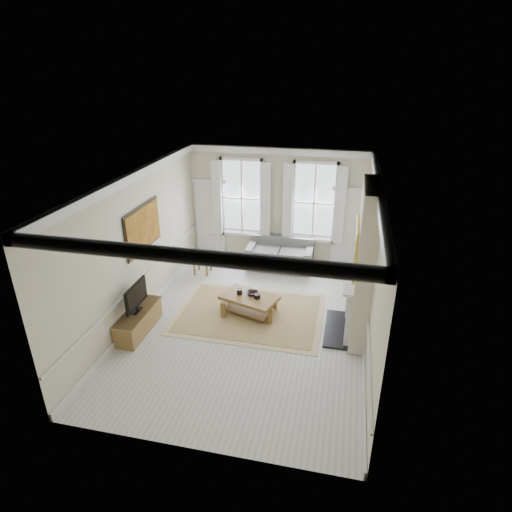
% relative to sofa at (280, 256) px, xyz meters
% --- Properties ---
extents(floor, '(7.20, 7.20, 0.00)m').
position_rel_sofa_xyz_m(floor, '(-0.19, -3.11, -0.36)').
color(floor, '#B7B5AD').
rests_on(floor, ground).
extents(ceiling, '(7.20, 7.20, 0.00)m').
position_rel_sofa_xyz_m(ceiling, '(-0.19, -3.11, 3.04)').
color(ceiling, white).
rests_on(ceiling, back_wall).
extents(back_wall, '(5.20, 0.00, 5.20)m').
position_rel_sofa_xyz_m(back_wall, '(-0.19, 0.49, 1.34)').
color(back_wall, beige).
rests_on(back_wall, floor).
extents(left_wall, '(0.00, 7.20, 7.20)m').
position_rel_sofa_xyz_m(left_wall, '(-2.79, -3.11, 1.34)').
color(left_wall, beige).
rests_on(left_wall, floor).
extents(right_wall, '(0.00, 7.20, 7.20)m').
position_rel_sofa_xyz_m(right_wall, '(2.41, -3.11, 1.34)').
color(right_wall, beige).
rests_on(right_wall, floor).
extents(window_left, '(1.26, 0.20, 2.20)m').
position_rel_sofa_xyz_m(window_left, '(-1.24, 0.44, 1.54)').
color(window_left, '#B2BCC6').
rests_on(window_left, back_wall).
extents(window_right, '(1.26, 0.20, 2.20)m').
position_rel_sofa_xyz_m(window_right, '(0.86, 0.44, 1.54)').
color(window_right, '#B2BCC6').
rests_on(window_right, back_wall).
extents(door_left, '(0.90, 0.08, 2.30)m').
position_rel_sofa_xyz_m(door_left, '(-2.24, 0.45, 0.79)').
color(door_left, silver).
rests_on(door_left, floor).
extents(door_right, '(0.90, 0.08, 2.30)m').
position_rel_sofa_xyz_m(door_right, '(1.86, 0.45, 0.79)').
color(door_right, silver).
rests_on(door_right, floor).
extents(painting, '(0.05, 1.66, 1.06)m').
position_rel_sofa_xyz_m(painting, '(-2.75, -2.81, 1.69)').
color(painting, '#B1821E').
rests_on(painting, left_wall).
extents(chimney_breast, '(0.35, 1.70, 3.38)m').
position_rel_sofa_xyz_m(chimney_breast, '(2.23, -2.91, 1.34)').
color(chimney_breast, beige).
rests_on(chimney_breast, floor).
extents(hearth, '(0.55, 1.50, 0.05)m').
position_rel_sofa_xyz_m(hearth, '(1.81, -2.91, -0.34)').
color(hearth, black).
rests_on(hearth, floor).
extents(fireplace, '(0.21, 1.45, 1.33)m').
position_rel_sofa_xyz_m(fireplace, '(2.01, -2.91, 0.37)').
color(fireplace, silver).
rests_on(fireplace, floor).
extents(mirror, '(0.06, 1.26, 1.06)m').
position_rel_sofa_xyz_m(mirror, '(2.02, -2.91, 1.69)').
color(mirror, gold).
rests_on(mirror, chimney_breast).
extents(sofa, '(1.88, 0.91, 0.87)m').
position_rel_sofa_xyz_m(sofa, '(0.00, 0.00, 0.00)').
color(sofa, '#5A5A58').
rests_on(sofa, floor).
extents(side_table, '(0.46, 0.46, 0.55)m').
position_rel_sofa_xyz_m(side_table, '(-2.09, -0.84, 0.08)').
color(side_table, brown).
rests_on(side_table, floor).
extents(rug, '(3.50, 2.60, 0.02)m').
position_rel_sofa_xyz_m(rug, '(-0.28, -2.69, -0.35)').
color(rug, tan).
rests_on(rug, floor).
extents(coffee_table, '(1.46, 1.11, 0.48)m').
position_rel_sofa_xyz_m(coffee_table, '(-0.28, -2.69, 0.04)').
color(coffee_table, brown).
rests_on(coffee_table, rug).
extents(ceramic_pot_a, '(0.13, 0.13, 0.13)m').
position_rel_sofa_xyz_m(ceramic_pot_a, '(-0.53, -2.64, 0.19)').
color(ceramic_pot_a, black).
rests_on(ceramic_pot_a, coffee_table).
extents(ceramic_pot_b, '(0.15, 0.15, 0.11)m').
position_rel_sofa_xyz_m(ceramic_pot_b, '(-0.08, -2.74, 0.18)').
color(ceramic_pot_b, black).
rests_on(ceramic_pot_b, coffee_table).
extents(bowl, '(0.27, 0.27, 0.07)m').
position_rel_sofa_xyz_m(bowl, '(-0.23, -2.59, 0.16)').
color(bowl, black).
rests_on(bowl, coffee_table).
extents(tv_stand, '(0.47, 1.45, 0.52)m').
position_rel_sofa_xyz_m(tv_stand, '(-2.53, -3.92, -0.10)').
color(tv_stand, brown).
rests_on(tv_stand, floor).
extents(tv, '(0.08, 0.90, 0.68)m').
position_rel_sofa_xyz_m(tv, '(-2.51, -3.92, 0.55)').
color(tv, black).
rests_on(tv, tv_stand).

